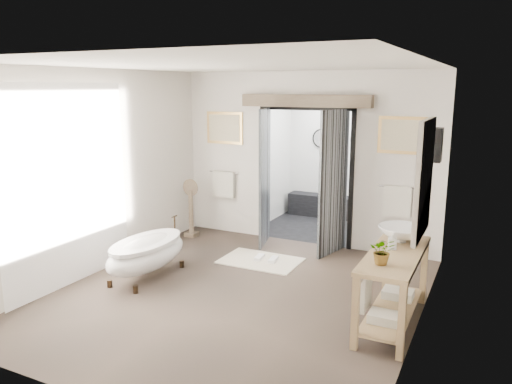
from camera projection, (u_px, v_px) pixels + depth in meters
ground_plane at (236, 295)px, 6.47m from camera, size 5.00×5.00×0.00m
room_shell at (227, 154)px, 5.99m from camera, size 4.52×5.02×2.91m
shower_room at (332, 177)px, 9.79m from camera, size 2.22×2.01×2.51m
back_wall_dressing at (302, 154)px, 8.18m from camera, size 3.82×0.79×2.52m
clawfoot_tub at (147, 253)px, 7.01m from camera, size 0.67×1.50×0.73m
vanity at (391, 282)px, 5.58m from camera, size 0.57×1.60×0.85m
pedestal_mirror at (191, 212)px, 8.91m from camera, size 0.31×0.20×1.05m
rug at (261, 261)px, 7.71m from camera, size 1.20×0.81×0.01m
slippers at (266, 258)px, 7.72m from camera, size 0.37×0.27×0.05m
basin at (402, 234)px, 5.87m from camera, size 0.57×0.57×0.19m
plant at (383, 251)px, 5.12m from camera, size 0.30×0.28×0.29m
soap_bottle_a at (392, 241)px, 5.61m from camera, size 0.11×0.11×0.19m
soap_bottle_b at (399, 229)px, 6.17m from camera, size 0.13×0.13×0.15m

